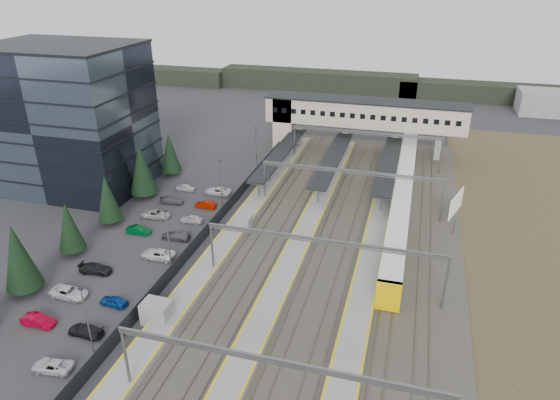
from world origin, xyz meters
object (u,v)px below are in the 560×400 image
(train, at_px, (403,193))
(billboard, at_px, (456,205))
(relay_cabin_far, at_px, (243,223))
(office_building, at_px, (69,118))
(footbridge, at_px, (350,115))
(relay_cabin_near, at_px, (157,312))

(train, height_order, billboard, billboard)
(relay_cabin_far, distance_m, billboard, 31.54)
(office_building, bearing_deg, billboard, 1.14)
(footbridge, xyz_separation_m, billboard, (20.13, -28.73, -4.29))
(office_building, bearing_deg, relay_cabin_far, -13.37)
(relay_cabin_far, relative_size, footbridge, 0.06)
(office_building, xyz_separation_m, train, (56.00, 6.99, -10.17))
(train, bearing_deg, relay_cabin_near, -122.69)
(office_building, relative_size, billboard, 4.04)
(billboard, bearing_deg, relay_cabin_near, -135.05)
(relay_cabin_far, bearing_deg, relay_cabin_near, -95.00)
(footbridge, relative_size, train, 0.69)
(billboard, bearing_deg, office_building, -178.86)
(train, xyz_separation_m, billboard, (7.84, -5.72, 1.62))
(office_building, xyz_separation_m, billboard, (63.84, 1.27, -8.55))
(relay_cabin_near, relative_size, billboard, 0.53)
(footbridge, bearing_deg, relay_cabin_far, -104.58)
(relay_cabin_near, bearing_deg, train, 57.31)
(office_building, height_order, relay_cabin_far, office_building)
(office_building, xyz_separation_m, relay_cabin_far, (33.81, -8.04, -11.15))
(footbridge, distance_m, billboard, 35.34)
(relay_cabin_near, relative_size, train, 0.05)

